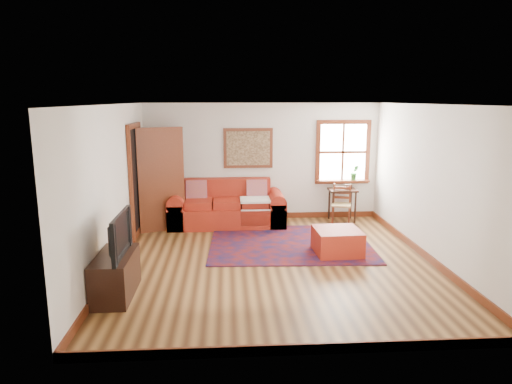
{
  "coord_description": "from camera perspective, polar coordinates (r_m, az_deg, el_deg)",
  "views": [
    {
      "loc": [
        -0.76,
        -6.96,
        2.58
      ],
      "look_at": [
        -0.27,
        0.6,
        1.03
      ],
      "focal_mm": 32.0,
      "sensor_mm": 36.0,
      "label": 1
    }
  ],
  "objects": [
    {
      "name": "ground",
      "position": [
        7.46,
        2.39,
        -8.68
      ],
      "size": [
        5.5,
        5.5,
        0.0
      ],
      "primitive_type": "plane",
      "color": "#492A13",
      "rests_on": "ground"
    },
    {
      "name": "room_envelope",
      "position": [
        7.07,
        2.49,
        4.01
      ],
      "size": [
        5.04,
        5.54,
        2.52
      ],
      "color": "silver",
      "rests_on": "ground"
    },
    {
      "name": "window",
      "position": [
        10.07,
        10.97,
        4.13
      ],
      "size": [
        1.18,
        0.2,
        1.38
      ],
      "color": "white",
      "rests_on": "ground"
    },
    {
      "name": "doorway",
      "position": [
        8.99,
        -12.92,
        1.6
      ],
      "size": [
        0.89,
        1.08,
        2.14
      ],
      "color": "black",
      "rests_on": "ground"
    },
    {
      "name": "framed_artwork",
      "position": [
        9.74,
        -0.99,
        5.5
      ],
      "size": [
        1.05,
        0.07,
        0.85
      ],
      "color": "maroon",
      "rests_on": "ground"
    },
    {
      "name": "persian_rug",
      "position": [
        8.34,
        4.24,
        -6.4
      ],
      "size": [
        2.95,
        2.41,
        0.02
      ],
      "primitive_type": "cube",
      "rotation": [
        0.0,
        0.0,
        -0.04
      ],
      "color": "#60100D",
      "rests_on": "ground"
    },
    {
      "name": "red_leather_sofa",
      "position": [
        9.52,
        -3.62,
        -2.26
      ],
      "size": [
        2.38,
        0.98,
        0.93
      ],
      "color": "#A02514",
      "rests_on": "ground"
    },
    {
      "name": "red_ottoman",
      "position": [
        7.87,
        10.12,
        -6.13
      ],
      "size": [
        0.77,
        0.77,
        0.43
      ],
      "primitive_type": "cube",
      "rotation": [
        0.0,
        0.0,
        0.04
      ],
      "color": "#A02514",
      "rests_on": "ground"
    },
    {
      "name": "side_table",
      "position": [
        9.89,
        10.75,
        -0.34
      ],
      "size": [
        0.58,
        0.43,
        0.7
      ],
      "color": "black",
      "rests_on": "ground"
    },
    {
      "name": "ladder_back_chair",
      "position": [
        9.69,
        10.63,
        -1.35
      ],
      "size": [
        0.48,
        0.46,
        0.83
      ],
      "color": "tan",
      "rests_on": "ground"
    },
    {
      "name": "media_cabinet",
      "position": [
        6.43,
        -17.15,
        -9.91
      ],
      "size": [
        0.46,
        1.03,
        0.57
      ],
      "primitive_type": "cube",
      "color": "black",
      "rests_on": "ground"
    },
    {
      "name": "television",
      "position": [
        6.21,
        -17.36,
        -5.14
      ],
      "size": [
        0.13,
        0.99,
        0.57
      ],
      "primitive_type": "imported",
      "rotation": [
        0.0,
        0.0,
        1.57
      ],
      "color": "black",
      "rests_on": "media_cabinet"
    },
    {
      "name": "candle_hurricane",
      "position": [
        6.62,
        -16.22,
        -5.83
      ],
      "size": [
        0.12,
        0.12,
        0.18
      ],
      "color": "silver",
      "rests_on": "media_cabinet"
    }
  ]
}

